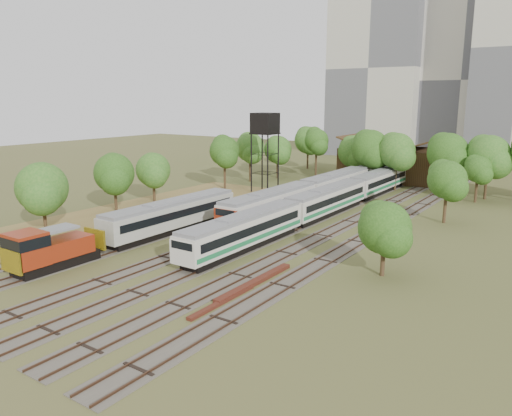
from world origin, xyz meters
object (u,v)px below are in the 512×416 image
Objects in this scene: railcar_green_set at (327,201)px; water_tower at (265,125)px; railcar_red_set at (306,194)px; shunter_locomotive at (46,250)px.

railcar_green_set is 4.37× the size of water_tower.
railcar_red_set reaches higher than railcar_green_set.
railcar_red_set is 15.23m from water_tower.
railcar_red_set is 0.66× the size of railcar_green_set.
water_tower is at bearing 96.97° from shunter_locomotive.
railcar_red_set is 4.27× the size of shunter_locomotive.
railcar_green_set is 33.07m from shunter_locomotive.
railcar_green_set is 19.18m from water_tower.
water_tower reaches higher than railcar_green_set.
shunter_locomotive is at bearing -100.15° from railcar_red_set.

